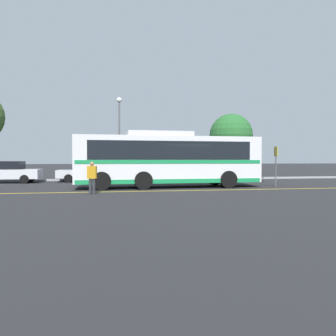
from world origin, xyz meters
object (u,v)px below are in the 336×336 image
at_px(bus_stop_sign, 276,161).
at_px(parked_car_0, 7,172).
at_px(tree_0, 231,135).
at_px(transit_bus, 168,159).
at_px(street_lamp, 119,125).
at_px(pedestrian_0, 92,176).
at_px(parked_car_2, 177,171).
at_px(parked_car_1, 90,173).

bearing_deg(bus_stop_sign, parked_car_0, -111.74).
bearing_deg(tree_0, transit_bus, -126.05).
xyz_separation_m(parked_car_0, bus_stop_sign, (17.01, -6.35, 0.79)).
relative_size(bus_stop_sign, street_lamp, 0.37).
bearing_deg(transit_bus, parked_car_0, -118.84).
bearing_deg(pedestrian_0, transit_bus, 52.57).
distance_m(parked_car_2, street_lamp, 6.06).
xyz_separation_m(parked_car_1, street_lamp, (2.19, 1.71, 3.77)).
relative_size(parked_car_2, bus_stop_sign, 1.75).
xyz_separation_m(transit_bus, parked_car_0, (-10.56, 5.51, -0.94)).
distance_m(parked_car_2, tree_0, 9.08).
height_order(parked_car_2, street_lamp, street_lamp).
relative_size(parked_car_0, street_lamp, 0.69).
bearing_deg(parked_car_1, street_lamp, -51.82).
height_order(parked_car_1, pedestrian_0, pedestrian_0).
height_order(parked_car_2, pedestrian_0, pedestrian_0).
distance_m(transit_bus, parked_car_0, 11.95).
bearing_deg(parked_car_2, bus_stop_sign, 37.50).
bearing_deg(parked_car_0, transit_bus, -115.79).
height_order(pedestrian_0, street_lamp, street_lamp).
relative_size(parked_car_0, parked_car_1, 0.98).
distance_m(transit_bus, bus_stop_sign, 6.51).
bearing_deg(tree_0, parked_car_2, -139.73).
relative_size(transit_bus, pedestrian_0, 7.18).
bearing_deg(parked_car_0, tree_0, -71.16).
distance_m(transit_bus, pedestrian_0, 5.41).
xyz_separation_m(pedestrian_0, bus_stop_sign, (10.66, 2.46, 0.68)).
bearing_deg(transit_bus, parked_car_2, 162.04).
height_order(bus_stop_sign, tree_0, tree_0).
xyz_separation_m(transit_bus, tree_0, (8.20, 11.27, 2.31)).
relative_size(parked_car_2, tree_0, 0.70).
bearing_deg(tree_0, pedestrian_0, -130.41).
relative_size(pedestrian_0, bus_stop_sign, 0.63).
xyz_separation_m(parked_car_1, tree_0, (13.05, 5.27, 3.33)).
xyz_separation_m(parked_car_1, parked_car_2, (6.58, -0.20, 0.07)).
xyz_separation_m(parked_car_0, parked_car_2, (12.30, 0.28, -0.02)).
bearing_deg(pedestrian_0, parked_car_1, 108.37).
bearing_deg(parked_car_2, street_lamp, -111.45).
height_order(pedestrian_0, tree_0, tree_0).
bearing_deg(transit_bus, tree_0, 142.69).
bearing_deg(street_lamp, parked_car_2, -23.56).
height_order(parked_car_0, street_lamp, street_lamp).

